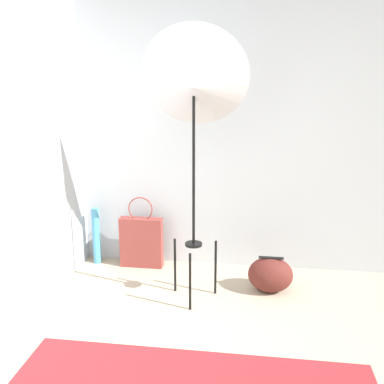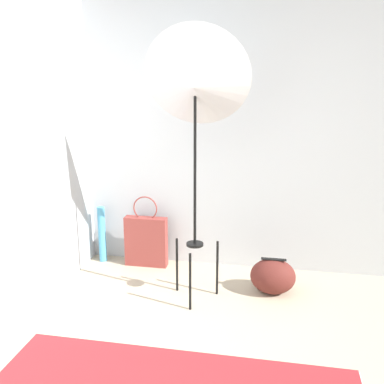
{
  "view_description": "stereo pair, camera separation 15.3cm",
  "coord_description": "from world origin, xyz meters",
  "px_view_note": "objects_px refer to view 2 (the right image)",
  "views": [
    {
      "loc": [
        0.34,
        -1.7,
        1.74
      ],
      "look_at": [
        -0.09,
        1.37,
        0.94
      ],
      "focal_mm": 42.0,
      "sensor_mm": 36.0,
      "label": 1
    },
    {
      "loc": [
        0.49,
        -1.68,
        1.74
      ],
      "look_at": [
        -0.09,
        1.37,
        0.94
      ],
      "focal_mm": 42.0,
      "sensor_mm": 36.0,
      "label": 2
    }
  ],
  "objects_px": {
    "duffel_bag": "(273,276)",
    "paper_roll": "(102,234)",
    "tote_bag": "(146,241)",
    "photo_umbrella": "(195,84)"
  },
  "relations": [
    {
      "from": "duffel_bag",
      "to": "photo_umbrella",
      "type": "bearing_deg",
      "value": -161.65
    },
    {
      "from": "duffel_bag",
      "to": "paper_roll",
      "type": "bearing_deg",
      "value": 167.26
    },
    {
      "from": "tote_bag",
      "to": "duffel_bag",
      "type": "distance_m",
      "value": 1.24
    },
    {
      "from": "tote_bag",
      "to": "duffel_bag",
      "type": "xyz_separation_m",
      "value": [
        1.18,
        -0.35,
        -0.1
      ]
    },
    {
      "from": "photo_umbrella",
      "to": "duffel_bag",
      "type": "xyz_separation_m",
      "value": [
        0.61,
        0.2,
        -1.54
      ]
    },
    {
      "from": "photo_umbrella",
      "to": "paper_roll",
      "type": "xyz_separation_m",
      "value": [
        -1.01,
        0.57,
        -1.42
      ]
    },
    {
      "from": "paper_roll",
      "to": "photo_umbrella",
      "type": "bearing_deg",
      "value": -29.48
    },
    {
      "from": "duffel_bag",
      "to": "paper_roll",
      "type": "relative_size",
      "value": 0.68
    },
    {
      "from": "paper_roll",
      "to": "tote_bag",
      "type": "bearing_deg",
      "value": -2.34
    },
    {
      "from": "tote_bag",
      "to": "paper_roll",
      "type": "relative_size",
      "value": 1.24
    }
  ]
}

